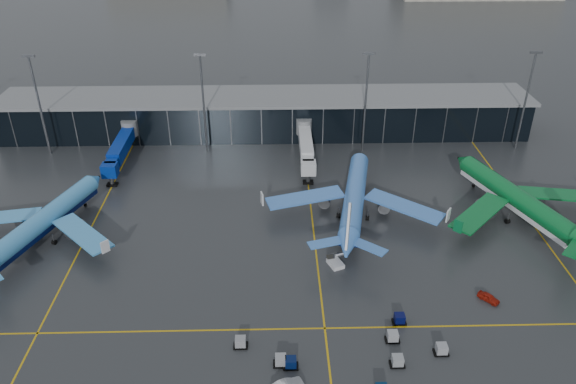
{
  "coord_description": "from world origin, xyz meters",
  "views": [
    {
      "loc": [
        2.58,
        -80.94,
        62.65
      ],
      "look_at": [
        5.0,
        18.0,
        6.0
      ],
      "focal_mm": 35.0,
      "sensor_mm": 36.0,
      "label": 1
    }
  ],
  "objects_px": {
    "airliner_arkefly": "(42,209)",
    "airliner_klm_near": "(355,185)",
    "mobile_airstair": "(336,262)",
    "baggage_carts": "(353,352)",
    "airliner_aer_lingus": "(518,187)",
    "service_van_red": "(489,298)"
  },
  "relations": [
    {
      "from": "mobile_airstair",
      "to": "service_van_red",
      "type": "height_order",
      "value": "mobile_airstair"
    },
    {
      "from": "baggage_carts",
      "to": "airliner_klm_near",
      "type": "bearing_deg",
      "value": 82.72
    },
    {
      "from": "airliner_aer_lingus",
      "to": "baggage_carts",
      "type": "relative_size",
      "value": 1.36
    },
    {
      "from": "airliner_arkefly",
      "to": "service_van_red",
      "type": "distance_m",
      "value": 83.33
    },
    {
      "from": "airliner_aer_lingus",
      "to": "service_van_red",
      "type": "xyz_separation_m",
      "value": [
        -13.97,
        -26.62,
        -6.11
      ]
    },
    {
      "from": "baggage_carts",
      "to": "mobile_airstair",
      "type": "relative_size",
      "value": 8.47
    },
    {
      "from": "airliner_arkefly",
      "to": "baggage_carts",
      "type": "distance_m",
      "value": 65.37
    },
    {
      "from": "mobile_airstair",
      "to": "airliner_arkefly",
      "type": "bearing_deg",
      "value": 146.26
    },
    {
      "from": "airliner_arkefly",
      "to": "airliner_aer_lingus",
      "type": "height_order",
      "value": "airliner_aer_lingus"
    },
    {
      "from": "airliner_arkefly",
      "to": "airliner_aer_lingus",
      "type": "xyz_separation_m",
      "value": [
        94.36,
        5.47,
        0.48
      ]
    },
    {
      "from": "mobile_airstair",
      "to": "service_van_red",
      "type": "xyz_separation_m",
      "value": [
        24.71,
        -10.31,
        -0.13
      ]
    },
    {
      "from": "airliner_klm_near",
      "to": "mobile_airstair",
      "type": "relative_size",
      "value": 11.54
    },
    {
      "from": "airliner_arkefly",
      "to": "baggage_carts",
      "type": "height_order",
      "value": "airliner_arkefly"
    },
    {
      "from": "airliner_aer_lingus",
      "to": "mobile_airstair",
      "type": "xyz_separation_m",
      "value": [
        -38.68,
        -16.31,
        -5.97
      ]
    },
    {
      "from": "airliner_arkefly",
      "to": "mobile_airstair",
      "type": "xyz_separation_m",
      "value": [
        55.69,
        -10.84,
        -5.49
      ]
    },
    {
      "from": "airliner_aer_lingus",
      "to": "airliner_arkefly",
      "type": "bearing_deg",
      "value": 163.57
    },
    {
      "from": "airliner_arkefly",
      "to": "airliner_klm_near",
      "type": "distance_m",
      "value": 61.67
    },
    {
      "from": "baggage_carts",
      "to": "mobile_airstair",
      "type": "xyz_separation_m",
      "value": [
        -0.46,
        22.18,
        0.01
      ]
    },
    {
      "from": "service_van_red",
      "to": "airliner_klm_near",
      "type": "bearing_deg",
      "value": 82.75
    },
    {
      "from": "airliner_aer_lingus",
      "to": "baggage_carts",
      "type": "bearing_deg",
      "value": -154.55
    },
    {
      "from": "airliner_arkefly",
      "to": "airliner_klm_near",
      "type": "height_order",
      "value": "airliner_klm_near"
    },
    {
      "from": "airliner_klm_near",
      "to": "service_van_red",
      "type": "height_order",
      "value": "airliner_klm_near"
    }
  ]
}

